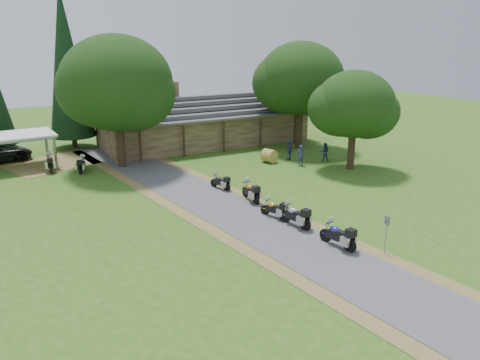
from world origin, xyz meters
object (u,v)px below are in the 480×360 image
lodge (204,119)px  motorcycle_carport_a (50,162)px  motorcycle_row_e (220,181)px  motorcycle_row_b (295,215)px  carport (14,151)px  motorcycle_row_a (338,234)px  hay_bale (269,156)px  motorcycle_row_c (274,208)px  motorcycle_carport_b (82,164)px  motorcycle_row_d (251,191)px

lodge → motorcycle_carport_a: size_ratio=10.28×
motorcycle_row_e → motorcycle_carport_a: size_ratio=0.81×
motorcycle_row_b → motorcycle_carport_a: 21.84m
motorcycle_row_e → motorcycle_carport_a: 14.74m
carport → motorcycle_row_a: carport is taller
carport → hay_bale: bearing=-27.7°
carport → motorcycle_row_c: bearing=-60.8°
carport → motorcycle_carport_a: 3.46m
motorcycle_row_a → motorcycle_row_e: motorcycle_row_a is taller
motorcycle_row_e → motorcycle_carport_b: motorcycle_carport_b is taller
lodge → motorcycle_row_d: size_ratio=10.49×
lodge → motorcycle_row_b: size_ratio=10.42×
motorcycle_row_b → motorcycle_row_e: (-0.75, 8.18, -0.12)m
carport → motorcycle_row_a: 28.17m
carport → motorcycle_row_b: bearing=-62.3°
lodge → motorcycle_row_a: 26.36m
motorcycle_row_a → motorcycle_row_c: motorcycle_row_a is taller
motorcycle_row_b → motorcycle_row_d: size_ratio=1.01×
lodge → hay_bale: 10.13m
motorcycle_row_d → motorcycle_row_e: (-0.67, 3.19, -0.12)m
motorcycle_row_c → motorcycle_carport_b: 17.81m
motorcycle_row_e → hay_bale: size_ratio=1.47×
carport → motorcycle_carport_b: size_ratio=3.40×
motorcycle_row_d → motorcycle_row_e: size_ratio=1.21×
lodge → motorcycle_row_e: size_ratio=12.66×
lodge → motorcycle_carport_b: 14.15m
motorcycle_row_a → motorcycle_row_d: motorcycle_row_a is taller
motorcycle_carport_b → carport: bearing=71.3°
lodge → hay_bale: (1.74, -9.80, -1.88)m
motorcycle_row_b → motorcycle_carport_b: motorcycle_row_b is taller
motorcycle_row_e → hay_bale: motorcycle_row_e is taller
motorcycle_row_c → motorcycle_carport_a: size_ratio=0.85×
carport → motorcycle_carport_b: (4.65, -3.88, -0.74)m
motorcycle_row_e → lodge: bearing=-38.2°
motorcycle_row_a → motorcycle_carport_a: size_ratio=0.99×
motorcycle_row_d → lodge: bearing=-10.9°
hay_bale → motorcycle_row_b: bearing=-115.9°
lodge → motorcycle_carport_a: lodge is taller
lodge → motorcycle_row_e: (-5.24, -14.46, -1.87)m
motorcycle_row_c → motorcycle_row_d: bearing=-24.5°
motorcycle_row_b → motorcycle_row_e: 8.22m
motorcycle_row_d → motorcycle_row_b: bearing=-175.5°
motorcycle_row_a → motorcycle_row_e: bearing=-4.6°
lodge → carport: lodge is taller
hay_bale → carport: bearing=156.3°
motorcycle_row_b → lodge: bearing=-22.9°
motorcycle_row_a → carport: bearing=18.7°
carport → motorcycle_carport_b: bearing=-43.9°
motorcycle_row_a → motorcycle_carport_b: bearing=13.1°
motorcycle_row_a → motorcycle_row_e: size_ratio=1.22×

